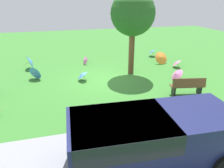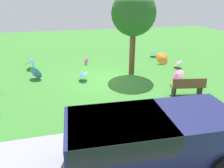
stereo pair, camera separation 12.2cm
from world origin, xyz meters
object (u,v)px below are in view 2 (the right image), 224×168
object	(u,v)px
van_dark	(146,136)
parasol_pink_1	(177,75)
shade_tree	(134,14)
parasol_orange_0	(163,58)
parasol_blue_4	(32,61)
park_bench	(188,86)
parasol_pink_2	(177,63)
parasol_blue_1	(82,74)
parasol_pink_0	(86,60)
parasol_blue_0	(153,51)
parasol_blue_2	(37,72)

from	to	relation	value
van_dark	parasol_pink_1	distance (m)	7.04
shade_tree	parasol_orange_0	world-z (taller)	shade_tree
parasol_blue_4	park_bench	bearing A→B (deg)	140.78
park_bench	parasol_pink_2	distance (m)	4.38
parasol_blue_1	parasol_pink_2	distance (m)	6.50
van_dark	parasol_pink_0	bearing A→B (deg)	-87.86
parasol_orange_0	parasol_pink_2	xyz separation A→B (m)	(-0.56, 1.02, -0.09)
parasol_blue_4	van_dark	bearing A→B (deg)	111.61
shade_tree	parasol_blue_4	world-z (taller)	shade_tree
van_dark	park_bench	bearing A→B (deg)	-135.55
parasol_blue_0	parasol_blue_1	distance (m)	7.19
parasol_pink_0	parasol_blue_1	world-z (taller)	parasol_blue_1
shade_tree	parasol_pink_2	world-z (taller)	shade_tree
parasol_blue_2	van_dark	bearing A→B (deg)	114.03
parasol_pink_0	parasol_orange_0	bearing A→B (deg)	167.03
park_bench	parasol_pink_2	xyz separation A→B (m)	(-1.79, -3.99, -0.13)
parasol_blue_0	parasol_pink_0	bearing A→B (deg)	8.48
van_dark	shade_tree	world-z (taller)	shade_tree
parasol_pink_0	parasol_blue_0	world-z (taller)	parasol_blue_0
parasol_pink_1	park_bench	bearing A→B (deg)	73.95
parasol_orange_0	parasol_blue_2	bearing A→B (deg)	5.88
parasol_pink_1	parasol_orange_0	distance (m)	3.17
park_bench	shade_tree	bearing A→B (deg)	-67.07
parasol_blue_2	parasol_pink_0	bearing A→B (deg)	-146.05
park_bench	parasol_blue_0	distance (m)	7.20
park_bench	parasol_orange_0	distance (m)	5.16
van_dark	parasol_pink_2	bearing A→B (deg)	-125.77
shade_tree	parasol_pink_1	xyz separation A→B (m)	(-2.11, 1.76, -3.18)
parasol_orange_0	parasol_blue_4	distance (m)	8.93
parasol_blue_2	parasol_orange_0	size ratio (longest dim) A/B	0.86
parasol_blue_2	parasol_blue_4	size ratio (longest dim) A/B	0.85
parasol_pink_1	parasol_blue_2	bearing A→B (deg)	-16.03
parasol_pink_0	parasol_pink_1	world-z (taller)	parasol_pink_1
parasol_pink_0	parasol_blue_2	distance (m)	3.74
park_bench	parasol_blue_0	xyz separation A→B (m)	(-1.41, -7.06, -0.07)
parasol_blue_1	parasol_blue_2	size ratio (longest dim) A/B	0.91
park_bench	parasol_blue_2	bearing A→B (deg)	-29.98
park_bench	parasol_blue_2	size ratio (longest dim) A/B	1.91
parasol_blue_0	parasol_pink_1	size ratio (longest dim) A/B	1.12
park_bench	parasol_blue_1	size ratio (longest dim) A/B	2.10
parasol_orange_0	park_bench	bearing A→B (deg)	76.23
park_bench	shade_tree	size ratio (longest dim) A/B	0.34
parasol_pink_2	parasol_blue_2	bearing A→B (deg)	-0.98
van_dark	parasol_blue_2	bearing A→B (deg)	-65.97
van_dark	parasol_pink_2	size ratio (longest dim) A/B	5.44
shade_tree	parasol_pink_1	world-z (taller)	shade_tree
park_bench	parasol_pink_0	distance (m)	7.46
van_dark	parasol_pink_2	distance (m)	9.43
shade_tree	parasol_blue_0	size ratio (longest dim) A/B	5.39
parasol_pink_0	parasol_blue_4	size ratio (longest dim) A/B	0.60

